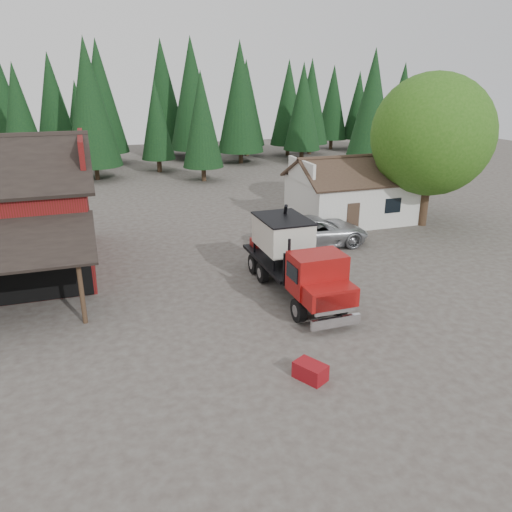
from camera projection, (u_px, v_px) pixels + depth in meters
name	position (u px, v px, depth m)	size (l,w,h in m)	color
ground	(226.00, 325.00, 21.02)	(120.00, 120.00, 0.00)	#433A34
farmhouse	(351.00, 196.00, 35.92)	(8.60, 6.42, 4.65)	silver
deciduous_tree	(432.00, 139.00, 32.98)	(8.00, 8.00, 10.20)	#382619
conifer_backdrop	(131.00, 165.00, 58.42)	(76.00, 16.00, 16.00)	black
near_pine_b	(202.00, 120.00, 47.52)	(3.96, 3.96, 10.40)	#382619
near_pine_c	(372.00, 108.00, 48.41)	(4.84, 4.84, 12.40)	#382619
near_pine_d	(89.00, 103.00, 47.57)	(5.28, 5.28, 13.40)	#382619
feed_truck	(294.00, 257.00, 23.55)	(2.62, 8.65, 3.90)	black
silver_car	(315.00, 231.00, 30.52)	(3.03, 6.57, 1.82)	#B2B5BA
equip_box	(310.00, 371.00, 17.20)	(0.70, 1.10, 0.60)	maroon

